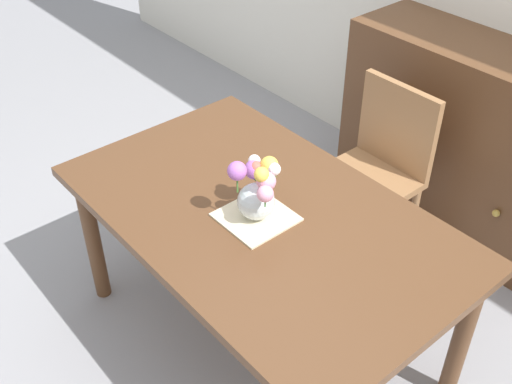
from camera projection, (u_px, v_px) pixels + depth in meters
The scene contains 6 objects.
ground_plane at pixel (261, 338), 2.76m from camera, with size 12.00×12.00×0.00m, color #939399.
dining_table at pixel (262, 230), 2.37m from camera, with size 1.56×0.95×0.73m.
chair_far at pixel (378, 165), 2.92m from camera, with size 0.42×0.42×0.90m.
dresser at pixel (475, 146), 3.08m from camera, with size 1.40×0.47×1.00m.
placemat at pixel (256, 217), 2.28m from camera, with size 0.25×0.25×0.01m, color beige.
flower_vase at pixel (257, 189), 2.22m from camera, with size 0.22×0.20×0.24m.
Camera 1 is at (1.36, -1.18, 2.19)m, focal length 43.55 mm.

